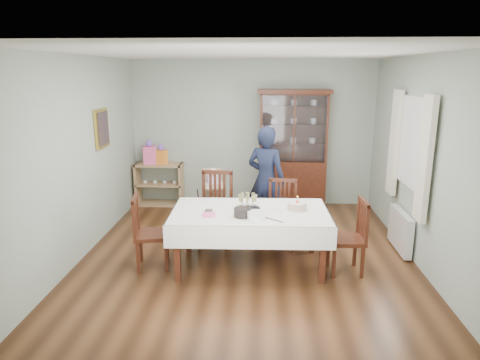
# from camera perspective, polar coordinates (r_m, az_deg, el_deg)

# --- Properties ---
(floor) EXTENTS (5.00, 5.00, 0.00)m
(floor) POSITION_cam_1_polar(r_m,az_deg,el_deg) (6.03, 0.94, -10.04)
(floor) COLOR #593319
(floor) RESTS_ON ground
(room_shell) EXTENTS (5.00, 5.00, 5.00)m
(room_shell) POSITION_cam_1_polar(r_m,az_deg,el_deg) (6.07, 1.19, 6.92)
(room_shell) COLOR #9EAA99
(room_shell) RESTS_ON floor
(dining_table) EXTENTS (2.03, 1.20, 0.76)m
(dining_table) POSITION_cam_1_polar(r_m,az_deg,el_deg) (5.59, 1.31, -7.77)
(dining_table) COLOR #472411
(dining_table) RESTS_ON floor
(china_cabinet) EXTENTS (1.30, 0.48, 2.18)m
(china_cabinet) POSITION_cam_1_polar(r_m,az_deg,el_deg) (7.89, 7.04, 4.25)
(china_cabinet) COLOR #472411
(china_cabinet) RESTS_ON floor
(sideboard) EXTENTS (0.90, 0.38, 0.80)m
(sideboard) POSITION_cam_1_polar(r_m,az_deg,el_deg) (8.27, -10.67, -0.54)
(sideboard) COLOR tan
(sideboard) RESTS_ON floor
(picture_frame) EXTENTS (0.04, 0.48, 0.58)m
(picture_frame) POSITION_cam_1_polar(r_m,az_deg,el_deg) (6.79, -17.95, 6.55)
(picture_frame) COLOR gold
(picture_frame) RESTS_ON room_shell
(window) EXTENTS (0.04, 1.02, 1.22)m
(window) POSITION_cam_1_polar(r_m,az_deg,el_deg) (6.21, 22.13, 4.59)
(window) COLOR white
(window) RESTS_ON room_shell
(curtain_left) EXTENTS (0.07, 0.30, 1.55)m
(curtain_left) POSITION_cam_1_polar(r_m,az_deg,el_deg) (5.63, 23.46, 2.53)
(curtain_left) COLOR silver
(curtain_left) RESTS_ON room_shell
(curtain_right) EXTENTS (0.07, 0.30, 1.55)m
(curtain_right) POSITION_cam_1_polar(r_m,az_deg,el_deg) (6.78, 19.91, 4.68)
(curtain_right) COLOR silver
(curtain_right) RESTS_ON room_shell
(radiator) EXTENTS (0.10, 0.80, 0.55)m
(radiator) POSITION_cam_1_polar(r_m,az_deg,el_deg) (6.49, 20.60, -6.31)
(radiator) COLOR white
(radiator) RESTS_ON floor
(chair_far_left) EXTENTS (0.51, 0.51, 1.07)m
(chair_far_left) POSITION_cam_1_polar(r_m,az_deg,el_deg) (6.31, -3.29, -5.80)
(chair_far_left) COLOR #472411
(chair_far_left) RESTS_ON floor
(chair_far_right) EXTENTS (0.48, 0.48, 0.97)m
(chair_far_right) POSITION_cam_1_polar(r_m,az_deg,el_deg) (6.27, 5.52, -6.26)
(chair_far_right) COLOR #472411
(chair_far_right) RESTS_ON floor
(chair_end_left) EXTENTS (0.49, 0.49, 0.96)m
(chair_end_left) POSITION_cam_1_polar(r_m,az_deg,el_deg) (5.72, -11.74, -8.61)
(chair_end_left) COLOR #472411
(chair_end_left) RESTS_ON floor
(chair_end_right) EXTENTS (0.45, 0.45, 0.95)m
(chair_end_right) POSITION_cam_1_polar(r_m,az_deg,el_deg) (5.63, 14.03, -9.15)
(chair_end_right) COLOR #472411
(chair_end_right) RESTS_ON floor
(woman) EXTENTS (0.73, 0.62, 1.69)m
(woman) POSITION_cam_1_polar(r_m,az_deg,el_deg) (6.65, 3.50, -0.01)
(woman) COLOR black
(woman) RESTS_ON floor
(high_chair) EXTENTS (0.53, 0.53, 0.98)m
(high_chair) POSITION_cam_1_polar(r_m,az_deg,el_deg) (7.00, -3.55, -3.18)
(high_chair) COLOR black
(high_chair) RESTS_ON floor
(champagne_tray) EXTENTS (0.33, 0.33, 0.20)m
(champagne_tray) POSITION_cam_1_polar(r_m,az_deg,el_deg) (5.50, 1.02, -3.28)
(champagne_tray) COLOR silver
(champagne_tray) RESTS_ON dining_table
(birthday_cake) EXTENTS (0.28, 0.28, 0.19)m
(birthday_cake) POSITION_cam_1_polar(r_m,az_deg,el_deg) (5.50, 7.63, -3.52)
(birthday_cake) COLOR white
(birthday_cake) RESTS_ON dining_table
(plate_stack_dark) EXTENTS (0.27, 0.27, 0.10)m
(plate_stack_dark) POSITION_cam_1_polar(r_m,az_deg,el_deg) (5.23, 0.33, -4.35)
(plate_stack_dark) COLOR black
(plate_stack_dark) RESTS_ON dining_table
(plate_stack_white) EXTENTS (0.23, 0.23, 0.09)m
(plate_stack_white) POSITION_cam_1_polar(r_m,az_deg,el_deg) (5.13, 2.21, -4.77)
(plate_stack_white) COLOR white
(plate_stack_white) RESTS_ON dining_table
(napkin_stack) EXTENTS (0.16, 0.16, 0.02)m
(napkin_stack) POSITION_cam_1_polar(r_m,az_deg,el_deg) (5.29, -4.21, -4.64)
(napkin_stack) COLOR #F35996
(napkin_stack) RESTS_ON dining_table
(cutlery) EXTENTS (0.13, 0.18, 0.01)m
(cutlery) POSITION_cam_1_polar(r_m,az_deg,el_deg) (5.44, -4.64, -4.15)
(cutlery) COLOR silver
(cutlery) RESTS_ON dining_table
(cake_knife) EXTENTS (0.24, 0.21, 0.01)m
(cake_knife) POSITION_cam_1_polar(r_m,az_deg,el_deg) (5.13, 4.47, -5.30)
(cake_knife) COLOR silver
(cake_knife) RESTS_ON dining_table
(gift_bag_pink) EXTENTS (0.27, 0.21, 0.45)m
(gift_bag_pink) POSITION_cam_1_polar(r_m,az_deg,el_deg) (8.16, -11.95, 3.51)
(gift_bag_pink) COLOR #F35996
(gift_bag_pink) RESTS_ON sideboard
(gift_bag_orange) EXTENTS (0.23, 0.18, 0.37)m
(gift_bag_orange) POSITION_cam_1_polar(r_m,az_deg,el_deg) (8.12, -10.44, 3.27)
(gift_bag_orange) COLOR orange
(gift_bag_orange) RESTS_ON sideboard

